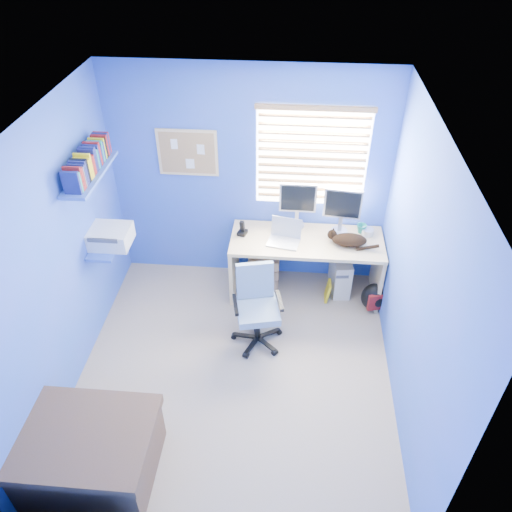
# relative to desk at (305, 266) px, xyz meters

# --- Properties ---
(floor) EXTENTS (3.00, 3.20, 0.00)m
(floor) POSITION_rel_desk_xyz_m (-0.65, -1.26, -0.37)
(floor) COLOR tan
(floor) RESTS_ON ground
(ceiling) EXTENTS (3.00, 3.20, 0.00)m
(ceiling) POSITION_rel_desk_xyz_m (-0.65, -1.26, 2.13)
(ceiling) COLOR white
(ceiling) RESTS_ON wall_back
(wall_back) EXTENTS (3.00, 0.01, 2.50)m
(wall_back) POSITION_rel_desk_xyz_m (-0.65, 0.34, 0.88)
(wall_back) COLOR blue
(wall_back) RESTS_ON ground
(wall_front) EXTENTS (3.00, 0.01, 2.50)m
(wall_front) POSITION_rel_desk_xyz_m (-0.65, -2.86, 0.88)
(wall_front) COLOR blue
(wall_front) RESTS_ON ground
(wall_left) EXTENTS (0.01, 3.20, 2.50)m
(wall_left) POSITION_rel_desk_xyz_m (-2.15, -1.26, 0.88)
(wall_left) COLOR blue
(wall_left) RESTS_ON ground
(wall_right) EXTENTS (0.01, 3.20, 2.50)m
(wall_right) POSITION_rel_desk_xyz_m (0.85, -1.26, 0.88)
(wall_right) COLOR blue
(wall_right) RESTS_ON ground
(desk) EXTENTS (1.65, 0.65, 0.74)m
(desk) POSITION_rel_desk_xyz_m (0.00, 0.00, 0.00)
(desk) COLOR #DDBF82
(desk) RESTS_ON floor
(laptop) EXTENTS (0.37, 0.32, 0.22)m
(laptop) POSITION_rel_desk_xyz_m (-0.25, -0.08, 0.48)
(laptop) COLOR silver
(laptop) RESTS_ON desk
(monitor_left) EXTENTS (0.40, 0.12, 0.54)m
(monitor_left) POSITION_rel_desk_xyz_m (-0.12, 0.26, 0.64)
(monitor_left) COLOR silver
(monitor_left) RESTS_ON desk
(monitor_right) EXTENTS (0.41, 0.17, 0.54)m
(monitor_right) POSITION_rel_desk_xyz_m (0.35, 0.18, 0.64)
(monitor_right) COLOR silver
(monitor_right) RESTS_ON desk
(phone) EXTENTS (0.12, 0.13, 0.17)m
(phone) POSITION_rel_desk_xyz_m (-0.71, 0.04, 0.45)
(phone) COLOR black
(phone) RESTS_ON desk
(mug) EXTENTS (0.10, 0.09, 0.10)m
(mug) POSITION_rel_desk_xyz_m (0.59, 0.19, 0.42)
(mug) COLOR #188671
(mug) RESTS_ON desk
(cd_spindle) EXTENTS (0.13, 0.13, 0.07)m
(cd_spindle) POSITION_rel_desk_xyz_m (0.65, 0.15, 0.41)
(cd_spindle) COLOR silver
(cd_spindle) RESTS_ON desk
(cat) EXTENTS (0.41, 0.31, 0.13)m
(cat) POSITION_rel_desk_xyz_m (0.44, -0.06, 0.44)
(cat) COLOR black
(cat) RESTS_ON desk
(tower_pc) EXTENTS (0.24, 0.46, 0.45)m
(tower_pc) POSITION_rel_desk_xyz_m (0.41, 0.09, -0.14)
(tower_pc) COLOR beige
(tower_pc) RESTS_ON floor
(drawer_boxes) EXTENTS (0.35, 0.28, 0.41)m
(drawer_boxes) POSITION_rel_desk_xyz_m (-0.47, 0.12, -0.17)
(drawer_boxes) COLOR tan
(drawer_boxes) RESTS_ON floor
(yellow_book) EXTENTS (0.03, 0.17, 0.24)m
(yellow_book) POSITION_rel_desk_xyz_m (0.27, -0.11, -0.25)
(yellow_book) COLOR yellow
(yellow_book) RESTS_ON floor
(backpack) EXTENTS (0.34, 0.29, 0.34)m
(backpack) POSITION_rel_desk_xyz_m (0.78, -0.23, -0.20)
(backpack) COLOR black
(backpack) RESTS_ON floor
(bed_corner) EXTENTS (1.09, 0.77, 0.52)m
(bed_corner) POSITION_rel_desk_xyz_m (-1.72, -2.36, -0.11)
(bed_corner) COLOR brown
(bed_corner) RESTS_ON floor
(office_chair) EXTENTS (0.60, 0.60, 0.87)m
(office_chair) POSITION_rel_desk_xyz_m (-0.48, -0.79, -0.05)
(office_chair) COLOR black
(office_chair) RESTS_ON floor
(window_blinds) EXTENTS (1.15, 0.05, 1.10)m
(window_blinds) POSITION_rel_desk_xyz_m (-0.00, 0.31, 1.18)
(window_blinds) COLOR white
(window_blinds) RESTS_ON ground
(corkboard) EXTENTS (0.64, 0.02, 0.52)m
(corkboard) POSITION_rel_desk_xyz_m (-1.30, 0.33, 1.18)
(corkboard) COLOR #DDBF82
(corkboard) RESTS_ON ground
(wall_shelves) EXTENTS (0.42, 0.90, 1.05)m
(wall_shelves) POSITION_rel_desk_xyz_m (-2.01, -0.51, 1.06)
(wall_shelves) COLOR blue
(wall_shelves) RESTS_ON ground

